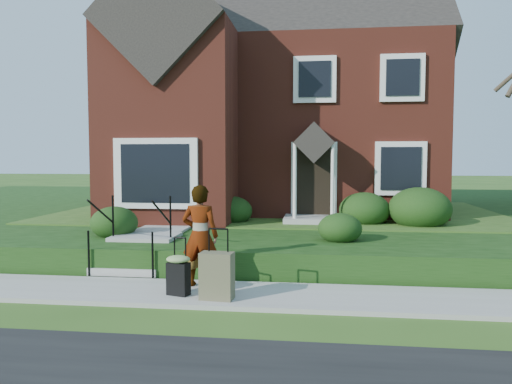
% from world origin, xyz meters
% --- Properties ---
extents(ground, '(120.00, 120.00, 0.00)m').
position_xyz_m(ground, '(0.00, 0.00, 0.00)').
color(ground, '#2D5119').
rests_on(ground, ground).
extents(sidewalk, '(60.00, 1.60, 0.08)m').
position_xyz_m(sidewalk, '(0.00, 0.00, 0.04)').
color(sidewalk, '#9E9B93').
rests_on(sidewalk, ground).
extents(terrace, '(44.00, 20.00, 0.60)m').
position_xyz_m(terrace, '(4.00, 10.90, 0.30)').
color(terrace, '#15340E').
rests_on(terrace, ground).
extents(walkway, '(1.20, 6.00, 0.06)m').
position_xyz_m(walkway, '(-2.50, 5.00, 0.63)').
color(walkway, '#9E9B93').
rests_on(walkway, terrace).
extents(main_house, '(10.40, 10.20, 9.40)m').
position_xyz_m(main_house, '(-0.21, 9.61, 5.26)').
color(main_house, maroon).
rests_on(main_house, terrace).
extents(front_steps, '(1.40, 2.02, 1.50)m').
position_xyz_m(front_steps, '(-2.50, 1.84, 0.47)').
color(front_steps, '#9E9B93').
rests_on(front_steps, ground).
extents(foundation_shrubs, '(9.87, 4.15, 1.15)m').
position_xyz_m(foundation_shrubs, '(0.20, 4.93, 1.10)').
color(foundation_shrubs, '#15330F').
rests_on(foundation_shrubs, terrace).
extents(woman, '(0.70, 0.49, 1.85)m').
position_xyz_m(woman, '(-0.79, 0.36, 1.00)').
color(woman, '#999999').
rests_on(woman, sidewalk).
extents(suitcase_black, '(0.49, 0.44, 0.99)m').
position_xyz_m(suitcase_black, '(-1.02, -0.26, 0.46)').
color(suitcase_black, black).
rests_on(suitcase_black, sidewalk).
extents(suitcase_olive, '(0.57, 0.35, 1.17)m').
position_xyz_m(suitcase_olive, '(-0.32, -0.42, 0.47)').
color(suitcase_olive, brown).
rests_on(suitcase_olive, sidewalk).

